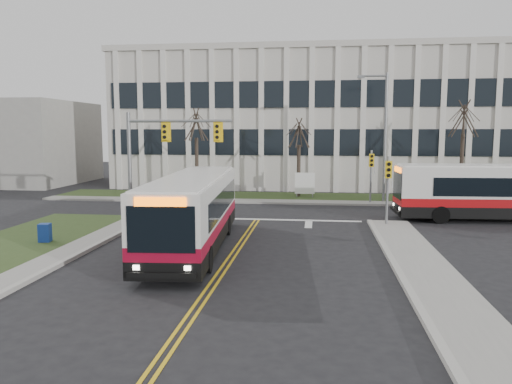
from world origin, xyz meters
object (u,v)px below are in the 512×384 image
Objects in this scene: bus_main at (193,213)px; newspaper_box_blue at (45,234)px; directory_sign at (305,184)px; bus_cross at (502,194)px; streetlight at (383,130)px.

bus_main is 7.03m from newspaper_box_blue.
bus_main is at bearing -104.71° from directory_sign.
bus_cross reaches higher than bus_main.
streetlight is at bearing 31.92° from newspaper_box_blue.
newspaper_box_blue is (-11.36, -16.88, -0.70)m from directory_sign.
newspaper_box_blue is at bearing -137.31° from streetlight.
bus_cross is at bearing -48.33° from streetlight.
directory_sign is at bearing -127.60° from bus_cross.
directory_sign is at bearing 71.08° from bus_main.
streetlight is at bearing -13.23° from directory_sign.
streetlight is at bearing -141.10° from bus_cross.
bus_cross is at bearing 10.47° from newspaper_box_blue.
directory_sign is (-5.53, 1.30, -4.02)m from streetlight.
bus_cross is 24.54m from newspaper_box_blue.
directory_sign is 20.36m from newspaper_box_blue.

